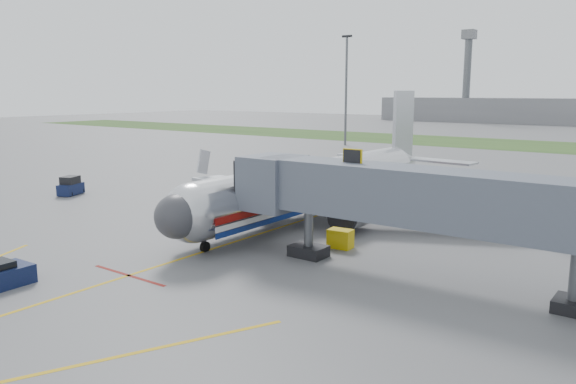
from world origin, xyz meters
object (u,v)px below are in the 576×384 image
Objects in this scene: belt_loader at (267,206)px; ramp_worker at (258,208)px; airliner at (319,184)px; baggage_tug at (71,187)px.

ramp_worker is (1.37, -2.85, 0.50)m from belt_loader.
airliner is 5.07m from belt_loader.
ramp_worker reaches higher than belt_loader.
ramp_worker is at bearing 6.91° from baggage_tug.
airliner is at bearing 17.09° from belt_loader.
belt_loader is (-4.37, -1.34, -2.18)m from airliner.
airliner is 18.55× the size of ramp_worker.
baggage_tug is 1.56× the size of ramp_worker.
belt_loader is at bearing 90.10° from ramp_worker.
belt_loader is 3.20m from ramp_worker.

